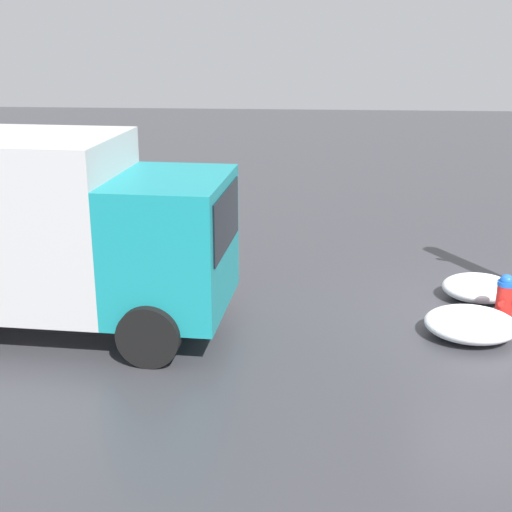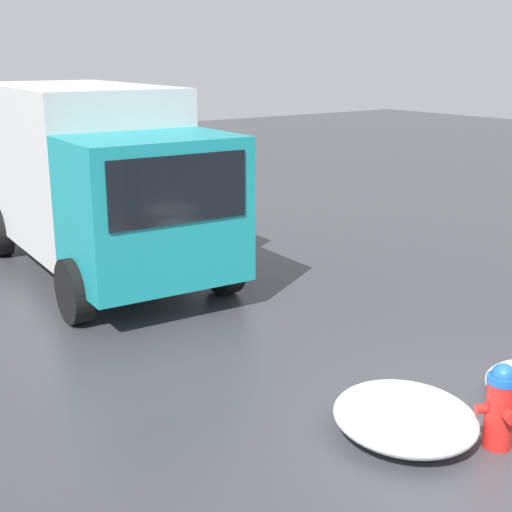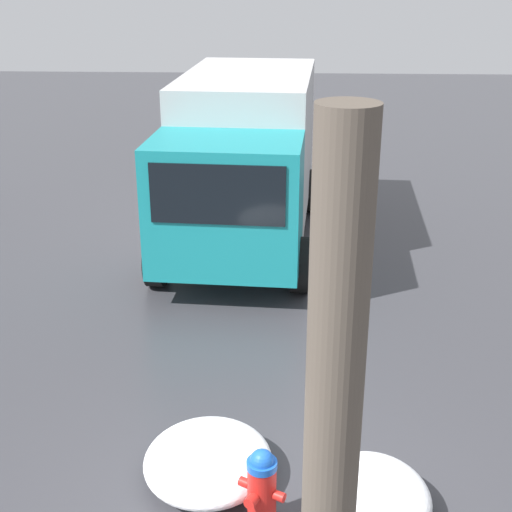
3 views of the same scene
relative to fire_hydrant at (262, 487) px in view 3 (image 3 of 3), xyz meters
The scene contains 5 objects.
fire_hydrant is the anchor object (origin of this frame).
tree_trunk 2.21m from the fire_hydrant, 159.25° to the right, with size 0.57×0.37×4.18m.
delivery_truck 7.61m from the fire_hydrant, ahead, with size 6.15×2.89×3.02m.
snow_pile_curbside 1.07m from the fire_hydrant, 80.80° to the right, with size 1.25×1.12×0.42m.
snow_pile_by_tree 0.88m from the fire_hydrant, 41.98° to the left, with size 1.41×1.30×0.41m.
Camera 3 is at (-5.23, -0.19, 4.86)m, focal length 50.00 mm.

